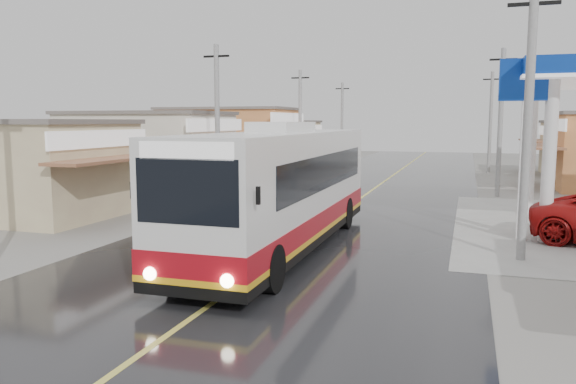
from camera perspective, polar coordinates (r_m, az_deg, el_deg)
name	(u,v)px	position (r m, az deg, el deg)	size (l,w,h in m)	color
ground	(296,245)	(18.91, 0.80, -5.37)	(120.00, 120.00, 0.00)	slate
road	(370,191)	(33.34, 8.36, 0.05)	(12.00, 90.00, 0.02)	black
centre_line	(370,191)	(33.34, 8.36, 0.07)	(0.15, 90.00, 0.01)	#D8CC4C
shopfronts_left	(195,180)	(40.32, -9.44, 1.24)	(11.00, 44.00, 5.20)	tan
utility_poles_left	(265,186)	(36.09, -2.40, 0.65)	(1.60, 50.00, 8.00)	gray
utility_poles_right	(497,197)	(32.95, 20.46, -0.43)	(1.60, 36.00, 8.00)	gray
coach_bus	(283,189)	(17.96, -0.47, 0.32)	(3.06, 13.07, 4.08)	silver
second_bus	(323,156)	(42.09, 3.55, 3.65)	(3.07, 8.67, 2.82)	silver
cyclist	(233,201)	(23.89, -5.56, -0.96)	(0.78, 2.10, 2.24)	black
tricycle_near	(219,172)	(34.08, -7.00, 2.00)	(1.75, 2.52, 1.86)	#26262D
tricycle_far	(189,177)	(31.85, -10.05, 1.49)	(1.97, 2.38, 1.76)	#26262D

